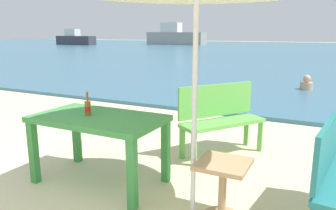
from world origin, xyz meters
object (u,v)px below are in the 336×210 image
(side_table_wood, at_px, (223,182))
(boat_ferry, at_px, (75,39))
(beer_bottle_amber, at_px, (88,107))
(boat_fishing_trawler, at_px, (175,37))
(bench_green_left, at_px, (220,115))
(swimmer_person, at_px, (306,84))
(picnic_table_green, at_px, (99,126))

(side_table_wood, height_order, boat_ferry, boat_ferry)
(beer_bottle_amber, bearing_deg, boat_fishing_trawler, 114.16)
(boat_fishing_trawler, bearing_deg, bench_green_left, -63.57)
(bench_green_left, relative_size, swimmer_person, 2.90)
(swimmer_person, height_order, boat_fishing_trawler, boat_fishing_trawler)
(beer_bottle_amber, bearing_deg, boat_ferry, 132.43)
(picnic_table_green, distance_m, beer_bottle_amber, 0.23)
(picnic_table_green, xyz_separation_m, bench_green_left, (0.90, 1.45, -0.11))
(picnic_table_green, relative_size, boat_ferry, 0.26)
(bench_green_left, relative_size, boat_ferry, 0.22)
(side_table_wood, bearing_deg, boat_ferry, 133.94)
(side_table_wood, distance_m, boat_fishing_trawler, 40.29)
(bench_green_left, distance_m, boat_fishing_trawler, 38.65)
(side_table_wood, distance_m, boat_ferry, 41.29)
(side_table_wood, bearing_deg, beer_bottle_amber, 177.09)
(swimmer_person, xyz_separation_m, boat_ferry, (-28.80, 22.57, 0.54))
(picnic_table_green, bearing_deg, bench_green_left, 58.35)
(side_table_wood, relative_size, bench_green_left, 0.45)
(picnic_table_green, height_order, side_table_wood, picnic_table_green)
(swimmer_person, bearing_deg, bench_green_left, -97.02)
(picnic_table_green, bearing_deg, beer_bottle_amber, -166.39)
(boat_ferry, bearing_deg, side_table_wood, -46.06)
(side_table_wood, relative_size, swimmer_person, 1.32)
(bench_green_left, height_order, boat_ferry, boat_ferry)
(picnic_table_green, relative_size, boat_fishing_trawler, 0.19)
(boat_ferry, bearing_deg, boat_fishing_trawler, 30.57)
(beer_bottle_amber, distance_m, boat_ferry, 40.17)
(beer_bottle_amber, height_order, swimmer_person, beer_bottle_amber)
(bench_green_left, xyz_separation_m, boat_ferry, (-28.11, 28.17, 0.23))
(bench_green_left, relative_size, boat_fishing_trawler, 0.16)
(side_table_wood, distance_m, swimmer_person, 7.16)
(beer_bottle_amber, height_order, boat_fishing_trawler, boat_fishing_trawler)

